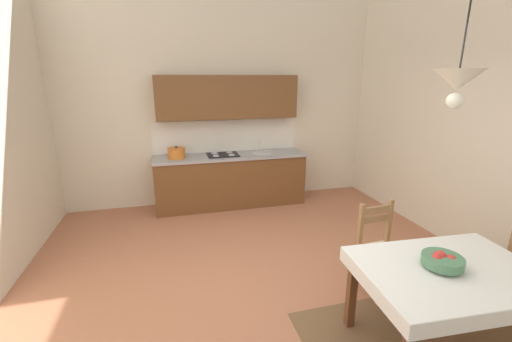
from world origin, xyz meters
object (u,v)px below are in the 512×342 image
dining_table (448,283)px  fruit_bowl (442,260)px  kitchen_cabinetry (230,157)px  pendant_lamp (458,81)px  dining_chair_kitchen_side (382,251)px

dining_table → fruit_bowl: (-0.06, 0.03, 0.19)m
kitchen_cabinetry → pendant_lamp: pendant_lamp is taller
kitchen_cabinetry → fruit_bowl: 3.74m
dining_chair_kitchen_side → fruit_bowl: dining_chair_kitchen_side is taller
dining_chair_kitchen_side → pendant_lamp: (-0.13, -0.73, 1.69)m
kitchen_cabinetry → dining_table: bearing=-73.8°
kitchen_cabinetry → pendant_lamp: bearing=-75.1°
dining_chair_kitchen_side → pendant_lamp: 1.85m
dining_chair_kitchen_side → pendant_lamp: bearing=-100.1°
kitchen_cabinetry → dining_table: size_ratio=1.79×
pendant_lamp → kitchen_cabinetry: bearing=104.9°
dining_table → fruit_bowl: size_ratio=4.75×
kitchen_cabinetry → dining_table: 3.79m
kitchen_cabinetry → dining_chair_kitchen_side: 3.03m
kitchen_cabinetry → dining_chair_kitchen_side: kitchen_cabinetry is taller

